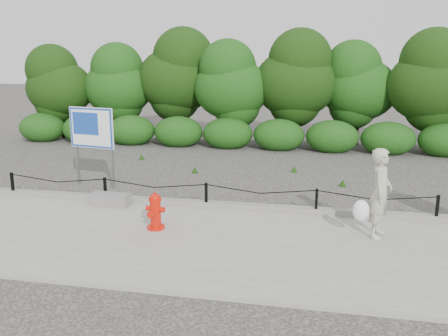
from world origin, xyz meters
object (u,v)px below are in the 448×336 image
pedestrian (379,194)px  concrete_block (110,200)px  advertising_sign (92,131)px  fire_hydrant (155,211)px

pedestrian → concrete_block: bearing=98.3°
pedestrian → advertising_sign: advertising_sign is taller
advertising_sign → fire_hydrant: bearing=-36.2°
fire_hydrant → advertising_sign: size_ratio=0.35×
fire_hydrant → advertising_sign: 4.24m
concrete_block → advertising_sign: size_ratio=0.43×
fire_hydrant → pedestrian: 4.41m
fire_hydrant → pedestrian: bearing=15.1°
concrete_block → advertising_sign: bearing=125.4°
pedestrian → advertising_sign: bearing=86.4°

